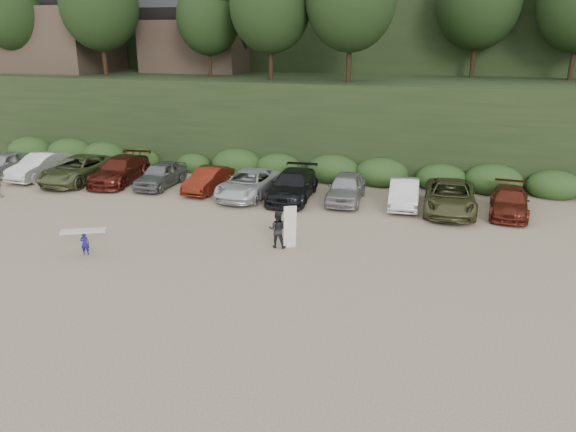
% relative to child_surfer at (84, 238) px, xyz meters
% --- Properties ---
extents(ground, '(120.00, 120.00, 0.00)m').
position_rel_child_surfer_xyz_m(ground, '(6.48, 0.74, -0.76)').
color(ground, tan).
rests_on(ground, ground).
extents(hillside_backdrop, '(90.00, 41.50, 28.00)m').
position_rel_child_surfer_xyz_m(hillside_backdrop, '(6.22, 36.67, 10.46)').
color(hillside_backdrop, black).
rests_on(hillside_backdrop, ground).
extents(parked_cars, '(33.80, 6.45, 1.64)m').
position_rel_child_surfer_xyz_m(parked_cars, '(2.09, 10.77, 0.02)').
color(parked_cars, '#A6A5AA').
rests_on(parked_cars, ground).
extents(child_surfer, '(1.92, 1.27, 1.12)m').
position_rel_child_surfer_xyz_m(child_surfer, '(0.00, 0.00, 0.00)').
color(child_surfer, navy).
rests_on(child_surfer, ground).
extents(adult_surfer, '(1.31, 0.71, 1.98)m').
position_rel_child_surfer_xyz_m(adult_surfer, '(7.79, 3.13, 0.09)').
color(adult_surfer, black).
rests_on(adult_surfer, ground).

